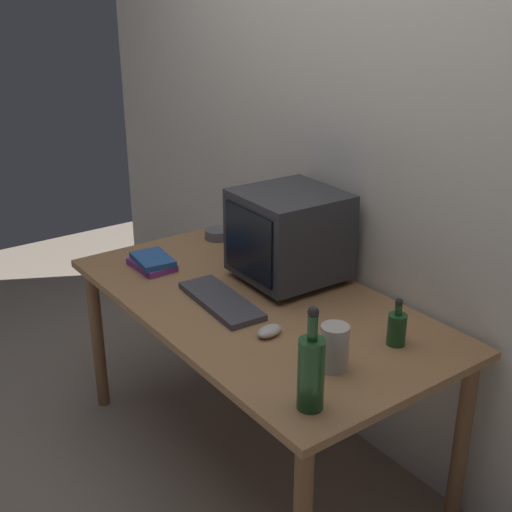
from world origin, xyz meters
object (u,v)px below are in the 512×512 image
object	(u,v)px
book_stack	(152,262)
bottle_tall	(311,371)
cd_spindle	(218,234)
computer_mouse	(269,331)
keyboard	(221,301)
crt_monitor	(289,235)
bottle_short	(397,327)
metal_canister	(334,348)

from	to	relation	value
book_stack	bottle_tall	bearing A→B (deg)	-5.40
bottle_tall	book_stack	world-z (taller)	bottle_tall
bottle_tall	cd_spindle	world-z (taller)	bottle_tall
computer_mouse	book_stack	world-z (taller)	book_stack
keyboard	bottle_tall	world-z (taller)	bottle_tall
crt_monitor	cd_spindle	world-z (taller)	crt_monitor
crt_monitor	bottle_short	bearing A→B (deg)	-3.00
bottle_short	metal_canister	world-z (taller)	bottle_short
cd_spindle	crt_monitor	bearing A→B (deg)	-2.51
crt_monitor	keyboard	size ratio (longest dim) A/B	0.95
keyboard	computer_mouse	size ratio (longest dim) A/B	4.20
book_stack	cd_spindle	xyz separation A→B (m)	(-0.13, 0.41, -0.00)
crt_monitor	keyboard	distance (m)	0.39
computer_mouse	crt_monitor	bearing A→B (deg)	124.14
bottle_tall	cd_spindle	size ratio (longest dim) A/B	2.67
computer_mouse	bottle_tall	xyz separation A→B (m)	(0.40, -0.16, 0.10)
cd_spindle	keyboard	bearing A→B (deg)	-32.01
crt_monitor	metal_canister	size ratio (longest dim) A/B	2.67
computer_mouse	bottle_tall	size ratio (longest dim) A/B	0.31
bottle_tall	keyboard	bearing A→B (deg)	167.35
crt_monitor	bottle_tall	distance (m)	0.88
computer_mouse	bottle_short	xyz separation A→B (m)	(0.29, 0.31, 0.04)
cd_spindle	metal_canister	bearing A→B (deg)	-15.68
crt_monitor	metal_canister	xyz separation A→B (m)	(0.61, -0.30, -0.12)
bottle_tall	crt_monitor	bearing A→B (deg)	145.49
bottle_short	cd_spindle	bearing A→B (deg)	177.24
bottle_tall	book_stack	distance (m)	1.16
keyboard	bottle_tall	xyz separation A→B (m)	(0.70, -0.16, 0.11)
keyboard	cd_spindle	distance (m)	0.69
keyboard	bottle_tall	size ratio (longest dim) A/B	1.31
cd_spindle	metal_canister	distance (m)	1.22
book_stack	metal_canister	xyz separation A→B (m)	(1.04, 0.08, 0.05)
crt_monitor	metal_canister	bearing A→B (deg)	-26.51
cd_spindle	book_stack	bearing A→B (deg)	-72.59
keyboard	bottle_short	world-z (taller)	bottle_short
bottle_short	metal_canister	size ratio (longest dim) A/B	1.13
keyboard	computer_mouse	xyz separation A→B (m)	(0.30, -0.00, 0.01)
crt_monitor	computer_mouse	world-z (taller)	crt_monitor
crt_monitor	book_stack	world-z (taller)	crt_monitor
computer_mouse	book_stack	size ratio (longest dim) A/B	0.47
keyboard	metal_canister	distance (m)	0.59
book_stack	metal_canister	size ratio (longest dim) A/B	1.42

